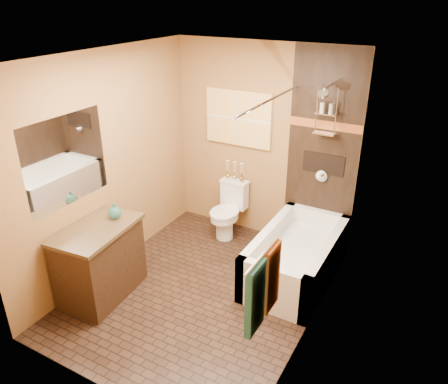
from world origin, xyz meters
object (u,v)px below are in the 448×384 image
Objects in this scene: sunset_painting at (238,118)px; vanity at (100,261)px; bathtub at (296,260)px; toilet at (229,210)px.

sunset_painting is 2.39m from vanity.
toilet is at bearing 157.24° from bathtub.
bathtub is (1.13, -0.73, -1.33)m from sunset_painting.
sunset_painting is at bearing 92.05° from toilet.
vanity is at bearing -106.26° from sunset_painting.
vanity is (-0.59, -2.02, -1.14)m from sunset_painting.
sunset_painting is at bearing 68.67° from vanity.
bathtub is at bearing -32.59° from sunset_painting.
toilet is 0.74× the size of vanity.
bathtub is 2.06× the size of toilet.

